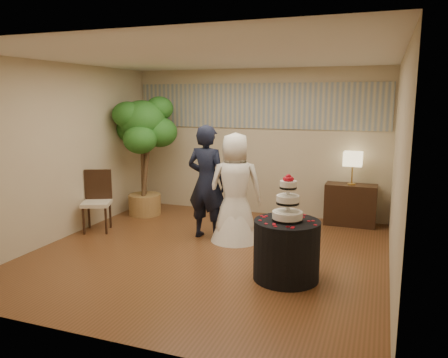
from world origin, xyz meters
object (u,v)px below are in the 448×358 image
at_px(groom, 207,182).
at_px(bride, 235,187).
at_px(ficus_tree, 143,155).
at_px(table_lamp, 352,168).
at_px(side_chair, 96,202).
at_px(cake_table, 286,250).
at_px(console, 350,205).
at_px(wedding_cake, 288,198).

height_order(groom, bride, groom).
relative_size(groom, ficus_tree, 0.79).
bearing_deg(table_lamp, side_chair, -154.97).
xyz_separation_m(cake_table, table_lamp, (0.57, 2.75, 0.65)).
distance_m(groom, console, 2.70).
xyz_separation_m(bride, ficus_tree, (-2.17, 0.89, 0.30)).
xyz_separation_m(wedding_cake, console, (0.57, 2.75, -0.68)).
height_order(bride, side_chair, bride).
height_order(wedding_cake, console, wedding_cake).
xyz_separation_m(groom, wedding_cake, (1.56, -1.19, 0.13)).
bearing_deg(bride, ficus_tree, -42.96).
bearing_deg(wedding_cake, cake_table, 0.00).
relative_size(groom, cake_table, 2.23).
height_order(bride, cake_table, bride).
bearing_deg(cake_table, side_chair, 165.95).
bearing_deg(groom, table_lamp, -138.24).
distance_m(cake_table, ficus_tree, 3.96).
relative_size(wedding_cake, table_lamp, 1.01).
bearing_deg(table_lamp, ficus_tree, -170.52).
bearing_deg(bride, side_chair, -12.20).
bearing_deg(groom, side_chair, 15.06).
relative_size(cake_table, wedding_cake, 1.41).
bearing_deg(side_chair, groom, -14.01).
height_order(bride, console, bride).
relative_size(wedding_cake, side_chair, 0.56).
relative_size(cake_table, side_chair, 0.80).
bearing_deg(table_lamp, bride, -137.26).
xyz_separation_m(bride, cake_table, (1.09, -1.21, -0.49)).
xyz_separation_m(console, side_chair, (-4.03, -1.88, 0.15)).
xyz_separation_m(bride, wedding_cake, (1.09, -1.21, 0.18)).
distance_m(wedding_cake, console, 2.89).
xyz_separation_m(groom, table_lamp, (2.13, 1.56, 0.11)).
bearing_deg(console, ficus_tree, -170.22).
bearing_deg(table_lamp, cake_table, -101.67).
bearing_deg(cake_table, ficus_tree, 147.11).
distance_m(groom, ficus_tree, 1.95).
xyz_separation_m(table_lamp, side_chair, (-4.03, -1.88, -0.51)).
bearing_deg(wedding_cake, console, 78.33).
bearing_deg(table_lamp, console, 0.00).
height_order(console, side_chair, side_chair).
xyz_separation_m(cake_table, side_chair, (-3.46, 0.87, 0.14)).
distance_m(console, ficus_tree, 3.96).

